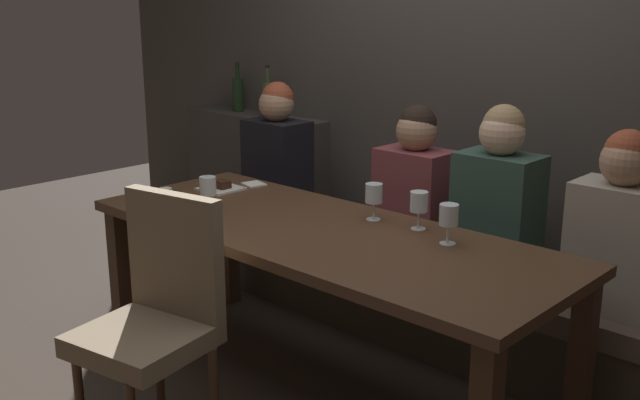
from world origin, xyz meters
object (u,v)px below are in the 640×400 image
Objects in this scene: banquette_bench at (414,294)px; wine_bottle_pale_label at (268,98)px; diner_near_end at (619,227)px; diner_bearded at (415,184)px; dining_table at (320,248)px; chair_near_side at (157,307)px; wine_glass_near_right at (374,194)px; dessert_plate at (221,187)px; wine_glass_center_front at (449,217)px; diner_redhead at (277,154)px; espresso_cup at (166,196)px; wine_glass_near_left at (419,203)px; diner_far_end at (498,198)px; wine_bottle_dark_red at (238,93)px; wine_glass_far_left at (208,188)px.

wine_bottle_pale_label reaches higher than banquette_bench.
diner_bearded is at bearing 178.07° from diner_near_end.
dining_table is 2.95× the size of diner_near_end.
chair_near_side is 3.01× the size of wine_bottle_pale_label.
dessert_plate is (-0.90, -0.12, -0.10)m from wine_glass_near_right.
dessert_plate is at bearing -177.36° from wine_glass_center_front.
wine_glass_center_front is at bearing 53.70° from chair_near_side.
espresso_cup is (0.13, -0.87, -0.05)m from diner_redhead.
diner_near_end is at bearing 31.11° from wine_glass_near_left.
diner_redhead is at bearing -179.81° from diner_near_end.
wine_bottle_pale_label is 2.72× the size of espresso_cup.
wine_glass_center_front is (1.94, -0.84, -0.22)m from wine_bottle_pale_label.
diner_far_end is (0.45, 0.68, 0.17)m from dining_table.
wine_bottle_pale_label is at bearing 141.91° from diner_redhead.
dining_table is at bearing -35.00° from diner_redhead.
wine_bottle_dark_red is at bearing 131.55° from chair_near_side.
espresso_cup is (-0.29, -0.03, -0.09)m from wine_glass_far_left.
dining_table is 2.81× the size of diner_redhead.
espresso_cup is at bearing -146.17° from diner_far_end.
dessert_plate is at bearing -172.53° from wine_glass_near_right.
banquette_bench is 15.24× the size of wine_glass_far_left.
dining_table is 0.88× the size of banquette_bench.
wine_glass_near_right is 0.76m from wine_glass_far_left.
banquette_bench is 7.67× the size of wine_bottle_pale_label.
espresso_cup is at bearing -131.60° from diner_bearded.
diner_far_end is 0.49m from wine_glass_center_front.
wine_glass_near_right is at bearing -75.74° from diner_bearded.
banquette_bench is at bearing 34.46° from dessert_plate.
wine_bottle_dark_red is 1.34m from dessert_plate.
diner_far_end is 1.38m from dessert_plate.
wine_bottle_pale_label is 2.13m from wine_glass_center_front.
wine_glass_far_left is at bearing -53.66° from wine_bottle_pale_label.
diner_bearded is 0.49m from diner_far_end.
chair_near_side reaches higher than wine_glass_near_right.
wine_bottle_dark_red is 1.99× the size of wine_glass_center_front.
dessert_plate is at bearing -143.19° from diner_bearded.
diner_bearded is (0.13, 1.45, 0.24)m from chair_near_side.
diner_near_end is 6.21× the size of espresso_cup.
diner_near_end is 0.80m from wine_glass_near_left.
diner_near_end reaches higher than dining_table.
wine_bottle_pale_label is 1.99× the size of wine_glass_near_left.
wine_glass_far_left is at bearing -120.16° from diner_bearded.
wine_glass_near_left is at bearing -23.63° from wine_bottle_pale_label.
diner_redhead is 1.43m from diner_far_end.
dessert_plate reaches higher than dining_table.
dessert_plate is (-0.78, -0.59, -0.04)m from diner_bearded.
diner_near_end is 1.89m from dessert_plate.
diner_bearded is 1.76m from wine_bottle_dark_red.
wine_glass_far_left is 0.86× the size of dessert_plate.
diner_redhead is 0.99× the size of diner_far_end.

